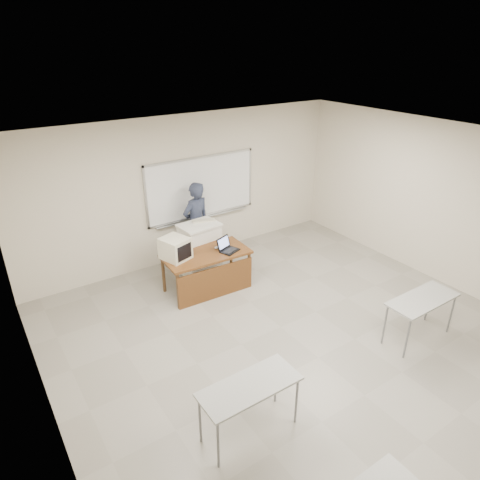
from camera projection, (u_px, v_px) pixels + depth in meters
floor at (318, 358)px, 6.34m from camera, size 7.00×8.00×0.01m
whiteboard at (201, 188)px, 8.83m from camera, size 2.48×0.10×1.31m
student_desks at (402, 378)px, 5.03m from camera, size 4.40×2.20×0.73m
instructor_desk at (209, 265)px, 7.76m from camera, size 1.56×0.78×0.75m
podium at (200, 249)px, 8.41m from camera, size 0.75×0.55×1.06m
crt_monitor at (175, 249)px, 7.50m from camera, size 0.43×0.47×0.40m
laptop at (228, 247)px, 7.85m from camera, size 0.33×0.31×0.24m
mouse at (217, 247)px, 7.93m from camera, size 0.13×0.11×0.04m
keyboard at (204, 221)px, 8.31m from camera, size 0.46×0.28×0.02m
presenter at (196, 223)px, 8.72m from camera, size 0.70×0.53×1.73m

